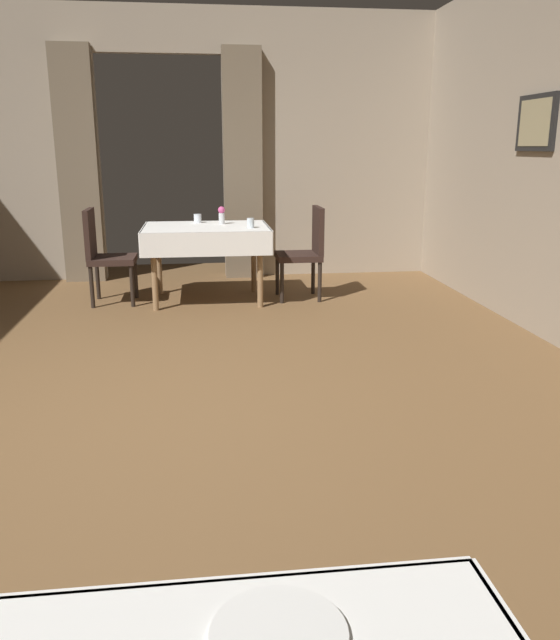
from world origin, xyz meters
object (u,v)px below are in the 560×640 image
at_px(plate_near_c, 279,635).
at_px(glass_mid_b, 251,223).
at_px(dining_table_mid, 206,235).
at_px(chair_mid_left, 104,252).
at_px(chair_mid_right, 306,248).
at_px(flower_vase_mid, 222,215).
at_px(glass_mid_c, 198,218).

bearing_deg(plate_near_c, glass_mid_b, 85.89).
relative_size(dining_table_mid, chair_mid_left, 1.33).
bearing_deg(glass_mid_b, chair_mid_right, 16.66).
distance_m(plate_near_c, flower_vase_mid, 5.69).
distance_m(dining_table_mid, glass_mid_b, 0.49).
bearing_deg(dining_table_mid, chair_mid_right, -1.74).
relative_size(chair_mid_left, glass_mid_c, 10.26).
relative_size(chair_mid_left, chair_mid_right, 1.00).
relative_size(chair_mid_left, plate_near_c, 4.13).
relative_size(dining_table_mid, flower_vase_mid, 6.99).
bearing_deg(dining_table_mid, glass_mid_b, -25.39).
distance_m(chair_mid_right, glass_mid_b, 0.66).
height_order(chair_mid_left, plate_near_c, chair_mid_left).
distance_m(dining_table_mid, flower_vase_mid, 0.29).
bearing_deg(glass_mid_c, flower_vase_mid, -30.15).
xyz_separation_m(dining_table_mid, flower_vase_mid, (0.16, 0.15, 0.19)).
xyz_separation_m(dining_table_mid, plate_near_c, (0.04, -5.53, 0.10)).
distance_m(dining_table_mid, glass_mid_c, 0.33).
bearing_deg(chair_mid_right, chair_mid_left, 179.06).
relative_size(chair_mid_right, plate_near_c, 4.13).
relative_size(plate_near_c, glass_mid_b, 2.36).
relative_size(plate_near_c, glass_mid_c, 2.48).
height_order(flower_vase_mid, glass_mid_c, flower_vase_mid).
height_order(plate_near_c, glass_mid_c, glass_mid_c).
xyz_separation_m(chair_mid_right, flower_vase_mid, (-0.84, 0.18, 0.33)).
bearing_deg(chair_mid_left, glass_mid_b, -8.17).
bearing_deg(plate_near_c, chair_mid_right, 80.12).
bearing_deg(flower_vase_mid, dining_table_mid, -136.66).
bearing_deg(chair_mid_left, dining_table_mid, -0.14).
distance_m(flower_vase_mid, glass_mid_c, 0.28).
height_order(chair_mid_left, glass_mid_c, chair_mid_left).
relative_size(plate_near_c, flower_vase_mid, 1.27).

